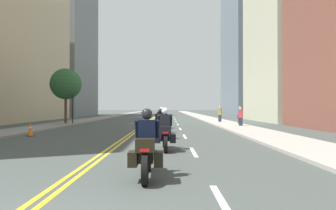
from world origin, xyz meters
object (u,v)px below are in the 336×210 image
Objects in this scene: motorcycle_4 at (164,120)px; pedestrian_2 at (220,114)px; traffic_light_near at (73,91)px; pedestrian_0 at (241,117)px; motorcycle_3 at (162,123)px; traffic_cone_1 at (31,129)px; pedestrian_1 at (240,115)px; motorcycle_2 at (161,127)px; motorcycle_0 at (147,150)px; motorcycle_1 at (165,133)px; street_tree_0 at (66,84)px.

pedestrian_2 is at bearing 52.55° from motorcycle_4.
traffic_light_near is 2.79× the size of pedestrian_0.
motorcycle_3 reaches higher than traffic_cone_1.
motorcycle_3 is 1.20× the size of pedestrian_1.
motorcycle_2 is 11.60m from pedestrian_0.
motorcycle_3 is at bearing 16.44° from traffic_cone_1.
pedestrian_0 is (6.41, 9.67, 0.18)m from motorcycle_2.
motorcycle_3 is 7.75m from traffic_cone_1.
pedestrian_0 is 0.94× the size of pedestrian_2.
pedestrian_2 is (6.00, 25.36, 0.24)m from motorcycle_0.
traffic_cone_1 is 11.85m from traffic_light_near.
motorcycle_1 is at bearing 84.47° from motorcycle_0.
motorcycle_3 is 2.72× the size of traffic_cone_1.
motorcycle_1 is 0.41× the size of street_tree_0.
street_tree_0 is (-0.82, 0.54, 0.73)m from traffic_light_near.
motorcycle_3 is 12.90m from traffic_light_near.
motorcycle_1 is at bearing 121.00° from pedestrian_1.
pedestrian_1 is at bearing -1.00° from traffic_light_near.
motorcycle_3 is at bearing -46.08° from street_tree_0.
motorcycle_3 is (-0.30, 7.94, 0.01)m from motorcycle_1.
motorcycle_2 is 0.97× the size of motorcycle_4.
traffic_cone_1 is 0.47× the size of pedestrian_0.
motorcycle_4 is at bearing -29.63° from street_tree_0.
motorcycle_4 is 0.41× the size of street_tree_0.
traffic_light_near is 15.93m from pedestrian_1.
pedestrian_0 is 0.94× the size of pedestrian_1.
motorcycle_0 is at bearing -68.62° from traffic_light_near.
motorcycle_4 is 11.42m from street_tree_0.
motorcycle_3 is at bearing -81.34° from pedestrian_2.
traffic_cone_1 is 16.00m from pedestrian_0.
traffic_light_near reaches higher than pedestrian_0.
motorcycle_4 is (0.08, 4.39, -0.02)m from motorcycle_3.
pedestrian_2 is 0.32× the size of street_tree_0.
pedestrian_0 is at bearing 9.52° from motorcycle_4.
motorcycle_4 is at bearing 89.51° from motorcycle_2.
pedestrian_2 is (13.35, 14.99, 0.52)m from traffic_cone_1.
motorcycle_0 is 23.57m from traffic_light_near.
traffic_cone_1 is (-7.46, 1.71, -0.27)m from motorcycle_2.
motorcycle_1 reaches higher than motorcycle_0.
traffic_light_near reaches higher than motorcycle_1.
motorcycle_1 is at bearing -85.92° from motorcycle_3.
pedestrian_0 is at bearing 69.51° from motorcycle_0.
pedestrian_0 reaches higher than traffic_cone_1.
street_tree_0 reaches higher than motorcycle_1.
pedestrian_0 is (6.45, 5.76, 0.17)m from motorcycle_3.
motorcycle_2 reaches higher than traffic_cone_1.
motorcycle_1 is at bearing 87.82° from pedestrian_0.
motorcycle_3 is (0.08, 12.56, 0.01)m from motorcycle_0.
motorcycle_0 is 2.86× the size of traffic_cone_1.
motorcycle_0 is 1.26× the size of pedestrian_1.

